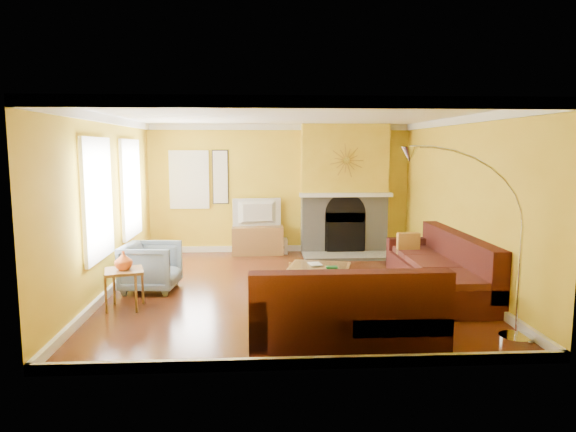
{
  "coord_description": "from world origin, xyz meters",
  "views": [
    {
      "loc": [
        -0.46,
        -7.88,
        2.21
      ],
      "look_at": [
        0.02,
        0.4,
        1.11
      ],
      "focal_mm": 32.0,
      "sensor_mm": 36.0,
      "label": 1
    }
  ],
  "objects": [
    {
      "name": "wall_left",
      "position": [
        -2.76,
        0.0,
        1.35
      ],
      "size": [
        0.02,
        6.0,
        2.7
      ],
      "primitive_type": "cube",
      "color": "gold",
      "rests_on": "ground"
    },
    {
      "name": "side_table",
      "position": [
        -2.31,
        -0.87,
        0.27
      ],
      "size": [
        0.62,
        0.62,
        0.55
      ],
      "primitive_type": null,
      "rotation": [
        0.0,
        0.0,
        0.28
      ],
      "color": "olive",
      "rests_on": "floor"
    },
    {
      "name": "subwoofer",
      "position": [
        -0.01,
        2.76,
        0.16
      ],
      "size": [
        0.31,
        0.31,
        0.31
      ],
      "primitive_type": "cube",
      "color": "white",
      "rests_on": "floor"
    },
    {
      "name": "ceiling",
      "position": [
        0.0,
        0.0,
        2.71
      ],
      "size": [
        5.5,
        6.0,
        0.02
      ],
      "primitive_type": "cube",
      "color": "white",
      "rests_on": "ground"
    },
    {
      "name": "arc_lamp",
      "position": [
        1.9,
        -2.36,
        1.11
      ],
      "size": [
        1.4,
        0.36,
        2.22
      ],
      "primitive_type": null,
      "color": "silver",
      "rests_on": "floor"
    },
    {
      "name": "tv",
      "position": [
        -0.48,
        2.7,
        0.88
      ],
      "size": [
        1.02,
        0.28,
        0.58
      ],
      "primitive_type": "imported",
      "rotation": [
        0.0,
        0.0,
        3.29
      ],
      "color": "black",
      "rests_on": "media_console"
    },
    {
      "name": "window_left_near",
      "position": [
        -2.72,
        1.3,
        1.5
      ],
      "size": [
        0.06,
        1.22,
        1.72
      ],
      "primitive_type": "cube",
      "color": "white",
      "rests_on": "wall_left"
    },
    {
      "name": "baseboard",
      "position": [
        0.0,
        0.0,
        0.06
      ],
      "size": [
        5.5,
        6.0,
        0.12
      ],
      "primitive_type": null,
      "color": "white",
      "rests_on": "floor"
    },
    {
      "name": "window_left_far",
      "position": [
        -2.72,
        -0.6,
        1.5
      ],
      "size": [
        0.06,
        1.22,
        1.72
      ],
      "primitive_type": "cube",
      "color": "white",
      "rests_on": "wall_left"
    },
    {
      "name": "rug",
      "position": [
        0.64,
        -0.87,
        0.01
      ],
      "size": [
        2.4,
        1.8,
        0.02
      ],
      "primitive_type": "cube",
      "color": "beige",
      "rests_on": "floor"
    },
    {
      "name": "sectional_sofa",
      "position": [
        1.09,
        -0.79,
        0.45
      ],
      "size": [
        3.32,
        3.82,
        0.9
      ],
      "primitive_type": null,
      "color": "#471916",
      "rests_on": "floor"
    },
    {
      "name": "book",
      "position": [
        0.34,
        0.01,
        0.38
      ],
      "size": [
        0.23,
        0.28,
        0.02
      ],
      "primitive_type": "imported",
      "rotation": [
        0.0,
        0.0,
        0.16
      ],
      "color": "white",
      "rests_on": "coffee_table"
    },
    {
      "name": "wall_art",
      "position": [
        -1.25,
        2.97,
        1.6
      ],
      "size": [
        0.34,
        0.04,
        1.14
      ],
      "primitive_type": "cube",
      "color": "white",
      "rests_on": "wall_back"
    },
    {
      "name": "wall_back",
      "position": [
        0.0,
        3.01,
        1.35
      ],
      "size": [
        5.5,
        0.02,
        2.7
      ],
      "primitive_type": "cube",
      "color": "gold",
      "rests_on": "ground"
    },
    {
      "name": "wall_right",
      "position": [
        2.76,
        0.0,
        1.35
      ],
      "size": [
        0.02,
        6.0,
        2.7
      ],
      "primitive_type": "cube",
      "color": "gold",
      "rests_on": "ground"
    },
    {
      "name": "floor",
      "position": [
        0.0,
        0.0,
        -0.01
      ],
      "size": [
        5.5,
        6.0,
        0.02
      ],
      "primitive_type": "cube",
      "color": "#602B14",
      "rests_on": "ground"
    },
    {
      "name": "hearth",
      "position": [
        1.35,
        2.25,
        0.03
      ],
      "size": [
        1.8,
        0.7,
        0.06
      ],
      "primitive_type": "cube",
      "color": "gray",
      "rests_on": "floor"
    },
    {
      "name": "mantel",
      "position": [
        1.35,
        2.56,
        1.25
      ],
      "size": [
        1.92,
        0.22,
        0.08
      ],
      "primitive_type": "cube",
      "color": "white",
      "rests_on": "fireplace"
    },
    {
      "name": "coffee_table",
      "position": [
        0.48,
        -0.08,
        0.18
      ],
      "size": [
        1.14,
        1.14,
        0.37
      ],
      "primitive_type": null,
      "rotation": [
        0.0,
        0.0,
        -0.26
      ],
      "color": "white",
      "rests_on": "floor"
    },
    {
      "name": "vase",
      "position": [
        -2.31,
        -0.87,
        0.68
      ],
      "size": [
        0.26,
        0.26,
        0.26
      ],
      "primitive_type": "imported",
      "rotation": [
        0.0,
        0.0,
        -0.05
      ],
      "color": "#D8591E",
      "rests_on": "side_table"
    },
    {
      "name": "sunburst",
      "position": [
        1.35,
        2.57,
        1.95
      ],
      "size": [
        0.7,
        0.04,
        0.7
      ],
      "primitive_type": null,
      "color": "olive",
      "rests_on": "fireplace"
    },
    {
      "name": "crown_molding",
      "position": [
        0.0,
        0.0,
        2.64
      ],
      "size": [
        5.5,
        6.0,
        0.12
      ],
      "primitive_type": null,
      "color": "white",
      "rests_on": "ceiling"
    },
    {
      "name": "wall_front",
      "position": [
        0.0,
        -3.01,
        1.35
      ],
      "size": [
        5.5,
        0.02,
        2.7
      ],
      "primitive_type": "cube",
      "color": "gold",
      "rests_on": "ground"
    },
    {
      "name": "fireplace",
      "position": [
        1.35,
        2.8,
        1.35
      ],
      "size": [
        1.8,
        0.4,
        2.7
      ],
      "primitive_type": null,
      "color": "gray",
      "rests_on": "floor"
    },
    {
      "name": "armchair",
      "position": [
        -2.13,
        0.03,
        0.38
      ],
      "size": [
        0.9,
        0.88,
        0.75
      ],
      "primitive_type": "imported",
      "rotation": [
        0.0,
        0.0,
        1.48
      ],
      "color": "slate",
      "rests_on": "floor"
    },
    {
      "name": "media_console",
      "position": [
        -0.48,
        2.7,
        0.29
      ],
      "size": [
        1.06,
        0.48,
        0.58
      ],
      "primitive_type": "cube",
      "color": "olive",
      "rests_on": "floor"
    },
    {
      "name": "window_back",
      "position": [
        -1.9,
        2.96,
        1.55
      ],
      "size": [
        0.82,
        0.06,
        1.22
      ],
      "primitive_type": "cube",
      "color": "white",
      "rests_on": "wall_back"
    }
  ]
}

